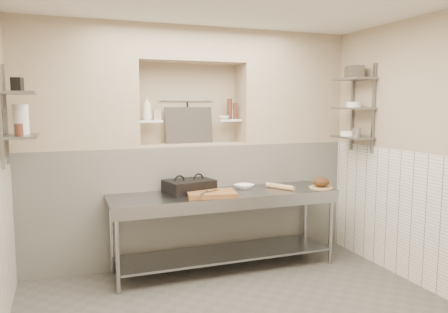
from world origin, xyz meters
name	(u,v)px	position (x,y,z in m)	size (l,w,h in m)	color
wall_right	(433,154)	(2.05, 0.00, 1.40)	(0.10, 3.90, 2.80)	tan
wall_back	(186,144)	(0.00, 2.00, 1.40)	(4.00, 0.10, 2.80)	tan
wall_front	(434,221)	(0.00, -2.00, 1.40)	(4.00, 0.10, 2.80)	tan
backwall_lower	(192,201)	(0.00, 1.75, 0.70)	(4.00, 0.40, 1.40)	white
alcove_sill	(191,144)	(0.00, 1.75, 1.41)	(1.30, 0.40, 0.02)	tan
backwall_pillar_left	(75,86)	(-1.33, 1.75, 2.10)	(1.35, 0.40, 1.40)	tan
backwall_pillar_right	(288,89)	(1.33, 1.75, 2.10)	(1.35, 0.40, 1.40)	tan
backwall_header	(190,45)	(0.00, 1.75, 2.60)	(1.30, 0.40, 0.40)	tan
wainscot_right	(425,221)	(1.99, 0.00, 0.70)	(0.02, 3.90, 1.40)	white
alcove_shelf_left	(150,121)	(-0.50, 1.75, 1.70)	(0.28, 0.16, 0.03)	white
alcove_shelf_right	(229,120)	(0.50, 1.75, 1.70)	(0.28, 0.16, 0.03)	white
utensil_rail	(187,100)	(0.00, 1.92, 1.95)	(0.02, 0.02, 0.70)	gray
hanging_steel	(188,114)	(0.00, 1.90, 1.78)	(0.02, 0.02, 0.30)	black
splash_panel	(189,125)	(0.00, 1.85, 1.64)	(0.60, 0.02, 0.45)	#383330
shelf_rail_left_a	(6,115)	(-1.98, 1.25, 1.80)	(0.03, 0.03, 0.95)	slate
shelf_rail_left_b	(0,115)	(-1.98, 0.85, 1.80)	(0.03, 0.03, 0.95)	slate
wall_shelf_left_lower	(20,136)	(-1.84, 1.05, 1.60)	(0.30, 0.50, 0.03)	slate
wall_shelf_left_upper	(18,93)	(-1.84, 1.05, 2.00)	(0.30, 0.50, 0.03)	slate
shelf_rail_right_a	(352,108)	(1.98, 1.25, 1.85)	(0.03, 0.03, 1.05)	slate
shelf_rail_right_b	(373,108)	(1.98, 0.85, 1.85)	(0.03, 0.03, 1.05)	slate
wall_shelf_right_lower	(352,137)	(1.84, 1.05, 1.50)	(0.30, 0.50, 0.03)	slate
wall_shelf_right_mid	(353,108)	(1.84, 1.05, 1.85)	(0.30, 0.50, 0.03)	slate
wall_shelf_right_upper	(354,79)	(1.84, 1.05, 2.20)	(0.30, 0.50, 0.03)	slate
prep_table	(225,215)	(0.23, 1.18, 0.64)	(2.60, 0.70, 0.90)	gray
panini_press	(189,186)	(-0.14, 1.35, 0.97)	(0.60, 0.49, 0.14)	black
cutting_board	(211,194)	(0.03, 1.08, 0.92)	(0.53, 0.37, 0.05)	olive
knife_blade	(210,192)	(0.01, 1.06, 0.95)	(0.27, 0.03, 0.01)	gray
tongs	(204,193)	(-0.09, 0.97, 0.96)	(0.02, 0.02, 0.24)	gray
mixing_bowl	(244,186)	(0.53, 1.33, 0.93)	(0.22, 0.22, 0.05)	white
rolling_pin	(280,186)	(0.92, 1.17, 0.93)	(0.06, 0.06, 0.38)	tan
bread_board	(321,187)	(1.41, 1.04, 0.91)	(0.28, 0.28, 0.02)	tan
bread_loaf	(321,182)	(1.41, 1.04, 0.97)	(0.20, 0.20, 0.12)	#4C2D19
bottle_soap	(147,108)	(-0.53, 1.76, 1.85)	(0.11, 0.11, 0.28)	white
jar_alcove	(157,115)	(-0.42, 1.76, 1.77)	(0.08, 0.08, 0.12)	tan
bowl_alcove	(223,118)	(0.41, 1.72, 1.73)	(0.14, 0.14, 0.04)	white
condiment_a	(235,111)	(0.58, 1.75, 1.81)	(0.06, 0.06, 0.20)	#4A271C
condiment_b	(230,109)	(0.52, 1.78, 1.84)	(0.06, 0.06, 0.26)	#4A271C
condiment_c	(235,114)	(0.58, 1.78, 1.77)	(0.07, 0.07, 0.12)	white
jug_left	(21,119)	(-1.84, 1.21, 1.75)	(0.14, 0.14, 0.28)	white
jar_left	(19,130)	(-1.84, 0.94, 1.67)	(0.07, 0.07, 0.11)	#4A271C
box_left_upper	(17,84)	(-1.84, 1.02, 2.08)	(0.09, 0.09, 0.13)	black
bowl_right	(348,133)	(1.84, 1.13, 1.54)	(0.20, 0.20, 0.06)	white
canister_right	(357,132)	(1.84, 0.97, 1.56)	(0.10, 0.10, 0.10)	gray
bowl_right_mid	(354,105)	(1.84, 1.04, 1.89)	(0.18, 0.18, 0.06)	white
basket_right	(354,72)	(1.84, 1.06, 2.28)	(0.18, 0.22, 0.14)	gray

